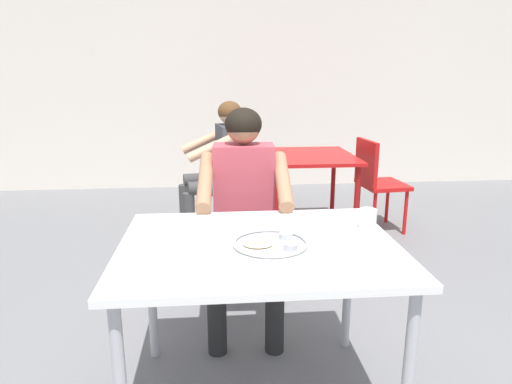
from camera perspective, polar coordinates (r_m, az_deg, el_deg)
back_wall at (r=5.81m, az=-3.19°, el=17.43°), size 12.00×0.12×3.40m
table_foreground at (r=1.89m, az=0.33°, el=-8.57°), size 1.13×0.88×0.76m
thali_tray at (r=1.83m, az=1.95°, el=-6.47°), size 0.31×0.31×0.03m
drinking_cup at (r=2.07m, az=13.96°, el=-3.25°), size 0.08×0.08×0.09m
chair_foreground at (r=2.79m, az=-1.60°, el=-4.90°), size 0.41×0.42×0.83m
diner_foreground at (r=2.51m, az=-1.51°, el=-1.11°), size 0.51×0.56×1.25m
table_background_red at (r=4.09m, az=6.61°, el=3.50°), size 0.80×0.89×0.72m
chair_red_left at (r=4.08m, az=-2.94°, el=1.50°), size 0.51×0.50×0.85m
chair_red_right at (r=4.28m, az=14.86°, el=1.75°), size 0.43×0.47×0.85m
patron_background at (r=3.98m, az=-4.56°, el=4.43°), size 0.60×0.56×1.20m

